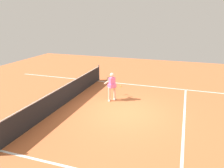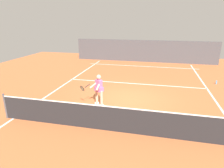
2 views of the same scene
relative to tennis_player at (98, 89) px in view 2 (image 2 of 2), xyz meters
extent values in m
plane|color=#C66638|center=(-1.30, -1.11, -0.85)|extent=(27.31, 27.31, 0.00)
cube|color=#47474C|center=(-1.30, -11.32, 0.22)|extent=(13.87, 0.24, 2.13)
cube|color=white|center=(-1.30, -9.12, -0.84)|extent=(9.87, 0.10, 0.01)
cube|color=white|center=(-1.30, -3.84, -0.84)|extent=(8.87, 0.10, 0.01)
cube|color=white|center=(-5.74, -1.11, -0.84)|extent=(0.10, 19.01, 0.01)
cube|color=white|center=(3.13, -1.11, -0.84)|extent=(0.10, 19.01, 0.01)
cylinder|color=#4C4C51|center=(3.43, 2.14, -0.30)|extent=(0.08, 0.08, 1.10)
cube|color=#232326|center=(-1.30, 2.14, -0.36)|extent=(9.39, 0.02, 0.98)
cube|color=white|center=(-1.30, 2.14, 0.15)|extent=(9.39, 0.02, 0.04)
cylinder|color=beige|center=(-0.17, 0.08, -0.46)|extent=(0.13, 0.13, 0.78)
cylinder|color=beige|center=(0.13, -0.12, -0.46)|extent=(0.13, 0.13, 0.78)
cube|color=white|center=(-0.17, 0.08, -0.81)|extent=(0.20, 0.10, 0.08)
cube|color=white|center=(0.13, -0.12, -0.81)|extent=(0.20, 0.10, 0.08)
cube|color=pink|center=(-0.02, -0.02, 0.19)|extent=(0.38, 0.34, 0.52)
cube|color=pink|center=(-0.02, -0.02, -0.01)|extent=(0.49, 0.45, 0.20)
sphere|color=beige|center=(-0.02, -0.02, 0.59)|extent=(0.22, 0.22, 0.22)
cylinder|color=beige|center=(-0.07, 0.19, 0.21)|extent=(0.16, 0.49, 0.37)
cylinder|color=beige|center=(0.18, 0.02, 0.21)|extent=(0.45, 0.33, 0.37)
cylinder|color=black|center=(0.49, 0.14, 0.17)|extent=(0.19, 0.27, 0.14)
torus|color=black|center=(0.66, 0.40, 0.11)|extent=(0.30, 0.26, 0.28)
cylinder|color=beige|center=(0.66, 0.40, 0.11)|extent=(0.25, 0.21, 0.23)
sphere|color=#D1E533|center=(2.43, 0.20, -0.81)|extent=(0.07, 0.07, 0.07)
cylinder|color=#4C9EE5|center=(-6.53, -5.00, -0.73)|extent=(0.07, 0.07, 0.24)
camera|label=1|loc=(-10.67, -3.62, 3.60)|focal=35.13mm
camera|label=2|loc=(-2.65, 8.40, 3.11)|focal=31.25mm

